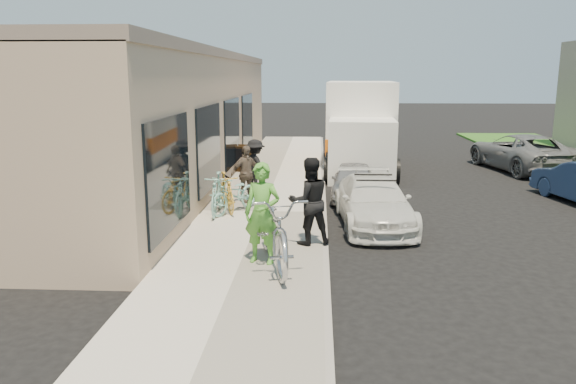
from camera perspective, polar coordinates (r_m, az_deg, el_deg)
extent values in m
plane|color=black|center=(11.10, 6.15, -6.53)|extent=(120.00, 120.00, 0.00)
cube|color=beige|center=(14.01, -2.67, -2.25)|extent=(3.00, 34.00, 0.15)
cube|color=gray|center=(13.95, 3.69, -2.37)|extent=(0.12, 34.00, 0.13)
cube|color=tan|center=(19.15, -11.00, 7.20)|extent=(3.50, 20.00, 4.00)
cube|color=#7F6C60|center=(19.10, -11.25, 13.48)|extent=(3.60, 20.00, 0.25)
cube|color=black|center=(11.07, -11.97, 1.78)|extent=(0.06, 3.00, 2.20)
cube|color=black|center=(14.92, -8.02, 4.48)|extent=(0.06, 3.00, 2.20)
cube|color=black|center=(18.83, -5.69, 6.06)|extent=(0.06, 3.00, 2.20)
cube|color=black|center=(22.78, -4.15, 7.08)|extent=(0.06, 3.00, 2.20)
cylinder|color=black|center=(14.51, -6.04, 0.00)|extent=(0.05, 0.05, 0.74)
cylinder|color=black|center=(14.98, -6.55, 0.37)|extent=(0.05, 0.05, 0.74)
cylinder|color=black|center=(14.68, -6.33, 1.61)|extent=(0.26, 0.47, 0.05)
cube|color=#331E0E|center=(19.45, -4.86, 3.35)|extent=(0.61, 0.40, 0.93)
cube|color=#331E0E|center=(19.75, -4.43, 3.48)|extent=(0.61, 0.40, 0.93)
cube|color=black|center=(19.42, -4.91, 3.47)|extent=(0.48, 0.29, 0.66)
imported|color=silver|center=(13.26, 8.70, -1.01)|extent=(1.84, 3.99, 1.13)
cylinder|color=black|center=(12.73, 8.96, 1.13)|extent=(0.89, 0.04, 0.04)
cylinder|color=black|center=(13.47, 8.64, 1.72)|extent=(0.89, 0.04, 0.04)
imported|color=gray|center=(16.06, 6.67, 1.11)|extent=(1.43, 3.10, 1.03)
cube|color=white|center=(18.75, 7.48, 4.20)|extent=(2.25, 2.25, 2.04)
cube|color=black|center=(18.70, 7.52, 5.50)|extent=(1.98, 0.17, 0.97)
cube|color=white|center=(21.88, 7.34, 6.99)|extent=(2.69, 4.62, 3.11)
cube|color=orange|center=(21.95, 7.29, 5.17)|extent=(2.72, 4.65, 0.59)
cylinder|color=black|center=(18.31, 4.11, 2.22)|extent=(0.31, 0.87, 0.86)
cylinder|color=black|center=(18.37, 10.82, 2.07)|extent=(0.31, 0.87, 0.86)
cylinder|color=black|center=(19.47, 4.24, 2.80)|extent=(0.31, 0.87, 0.86)
cylinder|color=black|center=(19.53, 10.55, 2.65)|extent=(0.31, 0.87, 0.86)
cylinder|color=black|center=(23.51, 4.57, 4.35)|extent=(0.31, 0.87, 0.86)
cylinder|color=black|center=(23.55, 9.81, 4.23)|extent=(0.31, 0.87, 0.86)
imported|color=slate|center=(22.49, 22.58, 3.77)|extent=(3.10, 5.19, 1.35)
imported|color=#BABABD|center=(9.88, -1.34, -3.81)|extent=(1.45, 2.69, 1.34)
imported|color=#509D34|center=(10.00, -2.64, -2.18)|extent=(0.76, 0.60, 1.83)
imported|color=black|center=(11.13, 2.16, -0.93)|extent=(1.02, 0.91, 1.75)
imported|color=#84C5BA|center=(13.71, -7.21, -0.19)|extent=(0.51, 1.67, 1.00)
imported|color=#84C5BA|center=(13.84, -5.44, -0.20)|extent=(1.38, 1.82, 0.92)
imported|color=gold|center=(13.99, -6.30, -0.02)|extent=(1.00, 1.64, 0.95)
imported|color=black|center=(16.11, -3.35, 2.65)|extent=(1.11, 1.09, 1.53)
imported|color=brown|center=(14.90, -4.32, 1.84)|extent=(0.92, 0.84, 1.51)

